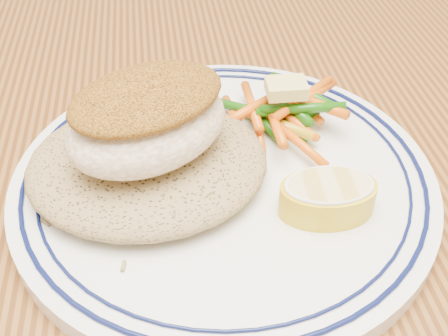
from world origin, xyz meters
TOP-DOWN VIEW (x-y plane):
  - dining_table at (0.00, 0.00)m, footprint 1.50×0.90m
  - plate at (0.04, 0.04)m, footprint 0.28×0.28m
  - rice_pilaf at (-0.01, 0.05)m, footprint 0.16×0.14m
  - fish_fillet at (-0.00, 0.04)m, footprint 0.13×0.11m
  - vegetable_pile at (0.09, 0.09)m, footprint 0.09×0.10m
  - butter_pat at (0.09, 0.09)m, footprint 0.03×0.02m
  - lemon_wedge at (0.10, 0.00)m, footprint 0.06×0.06m

SIDE VIEW (x-z plane):
  - dining_table at x=0.00m, z-range 0.28..1.03m
  - plate at x=0.04m, z-range 0.75..0.77m
  - lemon_wedge at x=0.10m, z-range 0.77..0.79m
  - vegetable_pile at x=0.09m, z-range 0.76..0.79m
  - rice_pilaf at x=-0.01m, z-range 0.77..0.79m
  - butter_pat at x=0.09m, z-range 0.79..0.80m
  - fish_fillet at x=0.00m, z-range 0.79..0.84m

